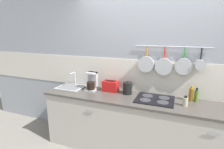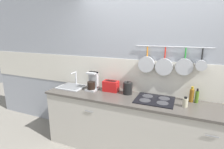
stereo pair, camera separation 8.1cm
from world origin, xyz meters
The scene contains 11 objects.
wall_back centered at (0.00, 0.34, 1.28)m, with size 7.20×0.16×2.60m.
cabinet_base centered at (0.00, 0.00, 0.45)m, with size 3.28×0.58×0.90m.
countertop centered at (0.00, 0.00, 0.92)m, with size 3.32×0.60×0.03m.
sink_basin centered at (-1.40, 0.10, 0.96)m, with size 0.45×0.38×0.26m.
coffee_maker centered at (-0.98, 0.12, 1.07)m, with size 0.18×0.20×0.31m.
toaster centered at (-0.66, 0.17, 1.03)m, with size 0.27×0.15×0.18m.
kettle centered at (-0.36, 0.15, 1.04)m, with size 0.15×0.15×0.22m.
cooktop centered at (0.09, 0.05, 0.95)m, with size 0.55×0.46×0.01m.
bottle_dish_soap centered at (0.50, -0.02, 1.00)m, with size 0.07×0.07×0.14m.
bottle_hot_sauce centered at (0.58, 0.20, 1.04)m, with size 0.06×0.06×0.23m.
bottle_vinegar centered at (0.65, 0.20, 1.03)m, with size 0.05×0.05×0.21m.
Camera 2 is at (0.46, -2.39, 1.92)m, focal length 28.00 mm.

